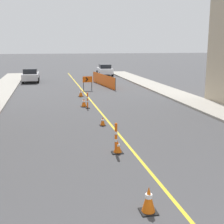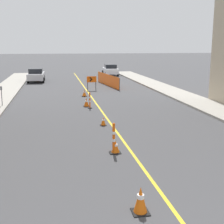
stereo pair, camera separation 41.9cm
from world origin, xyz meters
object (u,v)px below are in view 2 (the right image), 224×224
parking_meter_far_curb (1,92)px  delineator_post_front (114,140)px  traffic_cone_nearest (141,200)px  traffic_cone_second (115,147)px  traffic_cone_third (103,121)px  traffic_cone_fourth (86,102)px  parked_car_curb_mid (110,70)px  delineator_post_rear (90,101)px  arrow_barricade_primary (92,80)px  traffic_cone_fifth (84,93)px  parked_car_curb_near (36,75)px

parking_meter_far_curb → delineator_post_front: bearing=-61.0°
traffic_cone_nearest → traffic_cone_second: bearing=87.0°
traffic_cone_nearest → traffic_cone_third: traffic_cone_nearest is taller
traffic_cone_fourth → parked_car_curb_mid: bearing=75.6°
delineator_post_rear → delineator_post_front: bearing=-90.5°
traffic_cone_nearest → delineator_post_rear: bearing=89.0°
delineator_post_rear → arrow_barricade_primary: (1.15, 8.58, 0.50)m
traffic_cone_fifth → arrow_barricade_primary: (1.05, 3.51, 0.68)m
traffic_cone_fourth → arrow_barricade_primary: size_ratio=0.45×
traffic_cone_fifth → arrow_barricade_primary: 3.72m
traffic_cone_second → parked_car_curb_near: size_ratio=0.12×
traffic_cone_nearest → arrow_barricade_primary: (1.40, 22.51, 0.62)m
traffic_cone_second → traffic_cone_nearest: bearing=-93.0°
traffic_cone_fourth → delineator_post_front: (0.09, -9.97, 0.26)m
parked_car_curb_mid → traffic_cone_fifth: bearing=-104.7°
traffic_cone_fourth → parking_meter_far_curb: size_ratio=0.44×
delineator_post_front → delineator_post_rear: delineator_post_front is taller
parked_car_curb_near → parking_meter_far_curb: size_ratio=3.17×
traffic_cone_third → parked_car_curb_near: 22.09m
delineator_post_front → traffic_cone_fifth: bearing=89.3°
traffic_cone_third → delineator_post_front: 4.51m
traffic_cone_nearest → delineator_post_front: size_ratio=0.57×
parking_meter_far_curb → traffic_cone_fourth: bearing=-7.6°
traffic_cone_second → parking_meter_far_curb: size_ratio=0.38×
traffic_cone_third → delineator_post_front: bearing=-93.4°
traffic_cone_fourth → traffic_cone_fifth: size_ratio=0.98×
traffic_cone_second → parking_meter_far_curb: 12.32m
delineator_post_rear → parked_car_curb_near: size_ratio=0.26×
traffic_cone_second → delineator_post_front: bearing=-150.7°
traffic_cone_second → parked_car_curb_mid: size_ratio=0.12×
traffic_cone_fifth → arrow_barricade_primary: arrow_barricade_primary is taller
traffic_cone_nearest → parking_meter_far_curb: parking_meter_far_curb is taller
traffic_cone_third → parked_car_curb_near: (-4.67, 21.58, 0.56)m
arrow_barricade_primary → parking_meter_far_curb: bearing=-138.8°
delineator_post_front → traffic_cone_third: bearing=86.6°
traffic_cone_fifth → delineator_post_rear: delineator_post_rear is taller
traffic_cone_fifth → parked_car_curb_near: size_ratio=0.14×
traffic_cone_third → traffic_cone_fifth: bearing=90.5°
traffic_cone_nearest → delineator_post_front: (0.16, 4.63, 0.20)m
delineator_post_front → arrow_barricade_primary: arrow_barricade_primary is taller
delineator_post_rear → arrow_barricade_primary: bearing=82.4°
traffic_cone_fifth → parking_meter_far_curb: parking_meter_far_curb is taller
traffic_cone_fifth → delineator_post_front: 14.38m
traffic_cone_fifth → traffic_cone_nearest: bearing=-91.0°
delineator_post_rear → arrow_barricade_primary: 8.68m
parked_car_curb_mid → parking_meter_far_curb: (-11.56, -21.34, 0.31)m
parked_car_curb_near → parked_car_curb_mid: bearing=32.2°
delineator_post_front → arrow_barricade_primary: bearing=86.1°
traffic_cone_nearest → parked_car_curb_mid: bearing=81.1°
traffic_cone_fourth → arrow_barricade_primary: arrow_barricade_primary is taller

